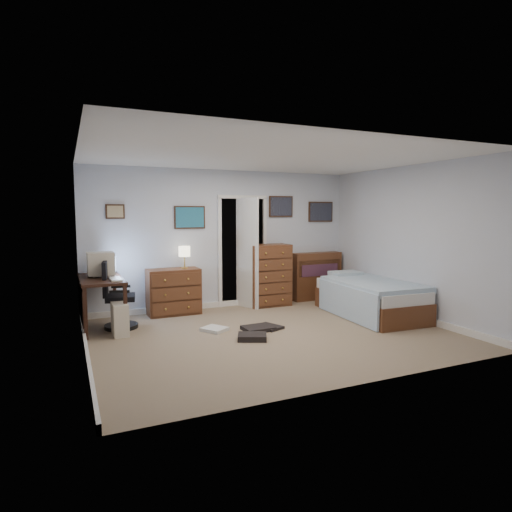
{
  "coord_description": "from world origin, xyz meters",
  "views": [
    {
      "loc": [
        -2.65,
        -5.37,
        1.73
      ],
      "look_at": [
        -0.12,
        0.3,
        1.1
      ],
      "focal_mm": 30.0,
      "sensor_mm": 36.0,
      "label": 1
    }
  ],
  "objects_px": {
    "computer_desk": "(95,289)",
    "office_chair": "(117,303)",
    "tall_dresser": "(268,275)",
    "bed": "(369,297)",
    "low_dresser": "(174,292)"
  },
  "relations": [
    {
      "from": "computer_desk",
      "to": "tall_dresser",
      "type": "distance_m",
      "value": 3.09
    },
    {
      "from": "office_chair",
      "to": "bed",
      "type": "bearing_deg",
      "value": -3.46
    },
    {
      "from": "computer_desk",
      "to": "office_chair",
      "type": "height_order",
      "value": "office_chair"
    },
    {
      "from": "computer_desk",
      "to": "low_dresser",
      "type": "relative_size",
      "value": 1.51
    },
    {
      "from": "office_chair",
      "to": "low_dresser",
      "type": "xyz_separation_m",
      "value": [
        0.99,
        0.56,
        -0.0
      ]
    },
    {
      "from": "office_chair",
      "to": "low_dresser",
      "type": "height_order",
      "value": "office_chair"
    },
    {
      "from": "low_dresser",
      "to": "bed",
      "type": "xyz_separation_m",
      "value": [
        2.99,
        -1.44,
        -0.08
      ]
    },
    {
      "from": "computer_desk",
      "to": "bed",
      "type": "xyz_separation_m",
      "value": [
        4.28,
        -1.06,
        -0.28
      ]
    },
    {
      "from": "computer_desk",
      "to": "bed",
      "type": "relative_size",
      "value": 0.65
    },
    {
      "from": "low_dresser",
      "to": "bed",
      "type": "bearing_deg",
      "value": -25.87
    },
    {
      "from": "computer_desk",
      "to": "tall_dresser",
      "type": "relative_size",
      "value": 1.16
    },
    {
      "from": "computer_desk",
      "to": "tall_dresser",
      "type": "xyz_separation_m",
      "value": [
        3.07,
        0.35,
        -0.01
      ]
    },
    {
      "from": "tall_dresser",
      "to": "low_dresser",
      "type": "bearing_deg",
      "value": -179.31
    },
    {
      "from": "tall_dresser",
      "to": "office_chair",
      "type": "bearing_deg",
      "value": -167.58
    },
    {
      "from": "computer_desk",
      "to": "office_chair",
      "type": "relative_size",
      "value": 1.31
    }
  ]
}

